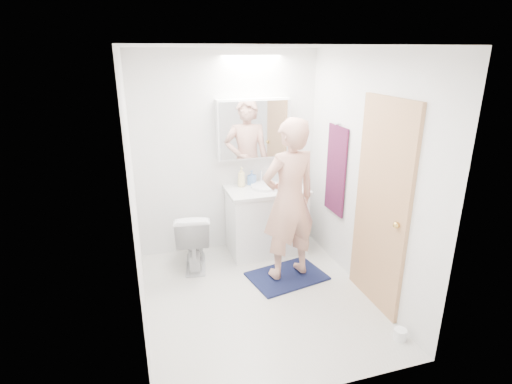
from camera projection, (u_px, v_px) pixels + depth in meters
name	position (u px, v px, depth m)	size (l,w,h in m)	color
floor	(258.00, 298.00, 4.08)	(2.50, 2.50, 0.00)	silver
ceiling	(259.00, 46.00, 3.28)	(2.50, 2.50, 0.00)	white
wall_back	(228.00, 154.00, 4.80)	(2.50, 2.50, 0.00)	white
wall_front	(317.00, 246.00, 2.55)	(2.50, 2.50, 0.00)	white
wall_left	(134.00, 198.00, 3.38)	(2.50, 2.50, 0.00)	white
wall_right	(365.00, 175.00, 3.98)	(2.50, 2.50, 0.00)	white
vanity_cabinet	(266.00, 221.00, 4.93)	(0.90, 0.55, 0.78)	white
countertop	(266.00, 190.00, 4.79)	(0.95, 0.58, 0.04)	silver
sink_basin	(266.00, 186.00, 4.81)	(0.36, 0.36, 0.03)	white
faucet	(261.00, 177.00, 4.96)	(0.02, 0.02, 0.16)	white
medicine_cabinet	(253.00, 129.00, 4.72)	(0.88, 0.14, 0.70)	white
mirror_panel	(255.00, 130.00, 4.65)	(0.84, 0.01, 0.66)	silver
toilet	(194.00, 238.00, 4.59)	(0.38, 0.67, 0.69)	white
bath_rug	(287.00, 276.00, 4.45)	(0.80, 0.55, 0.02)	#131B3D
person	(289.00, 200.00, 4.15)	(0.63, 0.41, 1.72)	tan
door	(381.00, 207.00, 3.73)	(0.04, 0.80, 2.00)	tan
door_knob	(396.00, 225.00, 3.46)	(0.06, 0.06, 0.06)	gold
towel	(336.00, 170.00, 4.50)	(0.02, 0.42, 1.00)	#17133D
towel_hook	(338.00, 124.00, 4.33)	(0.02, 0.02, 0.07)	silver
soap_bottle_a	(241.00, 177.00, 4.81)	(0.09, 0.09, 0.24)	beige
soap_bottle_b	(252.00, 178.00, 4.88)	(0.08, 0.08, 0.18)	#608BCE
toothbrush_cup	(284.00, 179.00, 4.99)	(0.10, 0.10, 0.09)	#395BAB
toilet_paper_roll	(400.00, 334.00, 3.48)	(0.11, 0.11, 0.10)	white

